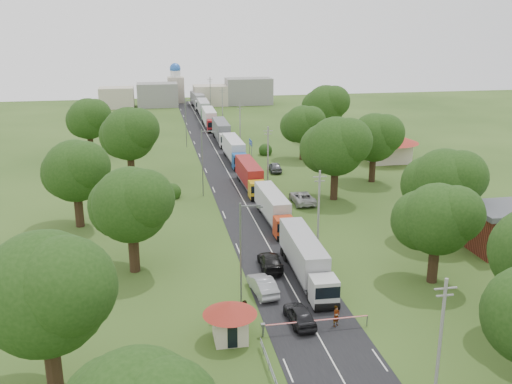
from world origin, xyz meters
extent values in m
plane|color=#294316|center=(0.00, 0.00, 0.00)|extent=(260.00, 260.00, 0.00)
cube|color=black|center=(0.00, 20.00, 0.00)|extent=(8.00, 200.00, 0.04)
cylinder|color=slate|center=(-4.50, -25.00, 0.55)|extent=(0.20, 0.20, 1.10)
cube|color=slate|center=(-4.50, -25.00, 1.05)|extent=(0.35, 0.35, 0.25)
cylinder|color=red|center=(0.00, -25.00, 1.00)|extent=(9.00, 0.12, 0.12)
cylinder|color=slate|center=(4.50, -25.00, 0.50)|extent=(0.10, 0.10, 1.00)
cube|color=#BFB49E|center=(-7.20, -25.00, 1.20)|extent=(2.60, 2.60, 2.40)
cone|color=maroon|center=(-7.20, -25.00, 2.90)|extent=(4.40, 4.40, 1.10)
cube|color=black|center=(-5.89, -25.00, 1.40)|extent=(0.02, 1.20, 0.90)
cube|color=black|center=(-7.20, -26.31, 1.00)|extent=(0.80, 0.02, 1.90)
cylinder|color=slate|center=(5.20, 33.80, 2.00)|extent=(0.12, 0.12, 4.00)
cylinder|color=slate|center=(5.20, 36.20, 2.00)|extent=(0.12, 0.12, 4.00)
cube|color=navy|center=(5.20, 35.00, 3.60)|extent=(0.06, 3.00, 1.00)
cube|color=silver|center=(5.20, 35.00, 3.60)|extent=(0.07, 3.10, 0.06)
cylinder|color=gray|center=(5.50, -35.00, 4.50)|extent=(0.24, 0.24, 9.00)
cube|color=gray|center=(5.50, -35.00, 8.30)|extent=(1.60, 0.10, 0.10)
cube|color=gray|center=(5.50, -35.00, 7.80)|extent=(1.20, 0.10, 0.10)
cylinder|color=gray|center=(5.50, -7.00, 4.50)|extent=(0.24, 0.24, 9.00)
cube|color=gray|center=(5.50, -7.00, 8.30)|extent=(1.60, 0.10, 0.10)
cube|color=gray|center=(5.50, -7.00, 7.80)|extent=(1.20, 0.10, 0.10)
cylinder|color=gray|center=(5.50, 21.00, 4.50)|extent=(0.24, 0.24, 9.00)
cube|color=gray|center=(5.50, 21.00, 8.30)|extent=(1.60, 0.10, 0.10)
cube|color=gray|center=(5.50, 21.00, 7.80)|extent=(1.20, 0.10, 0.10)
cylinder|color=gray|center=(5.50, 49.00, 4.50)|extent=(0.24, 0.24, 9.00)
cube|color=gray|center=(5.50, 49.00, 8.30)|extent=(1.60, 0.10, 0.10)
cube|color=gray|center=(5.50, 49.00, 7.80)|extent=(1.20, 0.10, 0.10)
cylinder|color=gray|center=(5.50, 77.00, 4.50)|extent=(0.24, 0.24, 9.00)
cube|color=gray|center=(5.50, 77.00, 8.30)|extent=(1.60, 0.10, 0.10)
cube|color=gray|center=(5.50, 77.00, 7.80)|extent=(1.20, 0.10, 0.10)
cylinder|color=gray|center=(5.50, 105.00, 4.50)|extent=(0.24, 0.24, 9.00)
cube|color=gray|center=(5.50, 105.00, 8.30)|extent=(1.60, 0.10, 0.10)
cube|color=gray|center=(5.50, 105.00, 7.80)|extent=(1.20, 0.10, 0.10)
cylinder|color=slate|center=(-5.50, -20.00, 5.00)|extent=(0.16, 0.16, 10.00)
cube|color=slate|center=(-4.60, -20.00, 9.70)|extent=(1.80, 0.10, 0.10)
cube|color=slate|center=(-3.80, -20.00, 9.55)|extent=(0.50, 0.22, 0.15)
cylinder|color=slate|center=(-5.50, 15.00, 5.00)|extent=(0.16, 0.16, 10.00)
cube|color=slate|center=(-4.60, 15.00, 9.70)|extent=(1.80, 0.10, 0.10)
cube|color=slate|center=(-3.80, 15.00, 9.55)|extent=(0.50, 0.22, 0.15)
cylinder|color=slate|center=(-5.50, 50.00, 5.00)|extent=(0.16, 0.16, 10.00)
cube|color=slate|center=(-4.60, 50.00, 9.70)|extent=(1.80, 0.10, 0.10)
cube|color=slate|center=(-3.80, 50.00, 9.55)|extent=(0.50, 0.22, 0.15)
cylinder|color=#382616|center=(14.00, -18.00, 1.92)|extent=(1.04, 1.04, 3.85)
sphere|color=#18350E|center=(14.00, -18.00, 6.60)|extent=(7.00, 7.00, 7.00)
sphere|color=#18350E|center=(15.25, -19.00, 7.35)|extent=(5.50, 5.50, 5.50)
sphere|color=#18350E|center=(13.00, -16.75, 6.10)|extent=(6.00, 6.00, 6.00)
cylinder|color=#382616|center=(20.00, -8.00, 2.10)|extent=(1.08, 1.08, 4.20)
sphere|color=#18350E|center=(20.00, -8.00, 7.22)|extent=(7.70, 7.70, 7.70)
sphere|color=#18350E|center=(21.38, -9.10, 8.05)|extent=(6.05, 6.05, 6.05)
sphere|color=#18350E|center=(18.90, -6.62, 6.67)|extent=(6.60, 6.60, 6.60)
cylinder|color=#382616|center=(13.00, 10.00, 2.27)|extent=(1.12, 1.12, 4.55)
sphere|color=#18350E|center=(13.00, 10.00, 7.85)|extent=(8.40, 8.40, 8.40)
sphere|color=#18350E|center=(14.50, 8.80, 8.75)|extent=(6.60, 6.60, 6.60)
sphere|color=#18350E|center=(11.80, 11.50, 7.25)|extent=(7.20, 7.20, 7.20)
cylinder|color=#382616|center=(22.00, 18.00, 2.10)|extent=(1.08, 1.08, 4.20)
sphere|color=#18350E|center=(22.00, 18.00, 7.22)|extent=(7.70, 7.70, 7.70)
sphere|color=#18350E|center=(23.38, 16.90, 8.05)|extent=(6.05, 6.05, 6.05)
sphere|color=#18350E|center=(20.90, 19.38, 6.67)|extent=(6.60, 6.60, 6.60)
cylinder|color=#382616|center=(15.00, 35.00, 1.92)|extent=(1.04, 1.04, 3.85)
sphere|color=#18350E|center=(15.00, 35.00, 6.60)|extent=(7.00, 7.00, 7.00)
sphere|color=#18350E|center=(16.25, 34.00, 7.35)|extent=(5.50, 5.50, 5.50)
sphere|color=#18350E|center=(14.00, 36.25, 6.10)|extent=(6.00, 6.00, 6.00)
cylinder|color=#382616|center=(24.00, 50.00, 2.27)|extent=(1.12, 1.12, 4.55)
sphere|color=#18350E|center=(24.00, 50.00, 7.85)|extent=(8.40, 8.40, 8.40)
sphere|color=#18350E|center=(25.50, 48.80, 8.75)|extent=(6.60, 6.60, 6.60)
sphere|color=#18350E|center=(22.80, 51.50, 7.25)|extent=(7.20, 7.20, 7.20)
cylinder|color=#382616|center=(-20.00, -30.00, 2.27)|extent=(1.12, 1.12, 4.55)
sphere|color=#18350E|center=(-20.00, -30.00, 7.85)|extent=(8.40, 8.40, 8.40)
sphere|color=#18350E|center=(-18.50, -31.20, 8.75)|extent=(6.60, 6.60, 6.60)
sphere|color=#18350E|center=(-21.20, -28.50, 7.25)|extent=(7.20, 7.20, 7.20)
cylinder|color=#382616|center=(-15.00, -10.00, 2.10)|extent=(1.08, 1.08, 4.20)
sphere|color=#18350E|center=(-15.00, -10.00, 7.22)|extent=(7.70, 7.70, 7.70)
sphere|color=#18350E|center=(-13.62, -11.10, 8.05)|extent=(6.05, 6.05, 6.05)
sphere|color=#18350E|center=(-16.10, -8.62, 6.67)|extent=(6.60, 6.60, 6.60)
cylinder|color=#382616|center=(-22.00, 5.00, 2.10)|extent=(1.08, 1.08, 4.20)
sphere|color=#18350E|center=(-22.00, 5.00, 7.22)|extent=(7.70, 7.70, 7.70)
sphere|color=#18350E|center=(-20.62, 3.90, 8.05)|extent=(6.05, 6.05, 6.05)
sphere|color=#18350E|center=(-23.10, 6.38, 6.67)|extent=(6.60, 6.60, 6.60)
cylinder|color=#382616|center=(-16.00, 25.00, 2.27)|extent=(1.12, 1.12, 4.55)
sphere|color=#18350E|center=(-16.00, 25.00, 7.85)|extent=(8.40, 8.40, 8.40)
sphere|color=#18350E|center=(-14.50, 23.80, 8.75)|extent=(6.60, 6.60, 6.60)
sphere|color=#18350E|center=(-17.20, 26.50, 7.25)|extent=(7.20, 7.20, 7.20)
cylinder|color=#382616|center=(-24.00, 45.00, 2.10)|extent=(1.08, 1.08, 4.20)
sphere|color=#18350E|center=(-24.00, 45.00, 7.22)|extent=(7.70, 7.70, 7.70)
sphere|color=#18350E|center=(-22.62, 43.90, 8.05)|extent=(6.05, 6.05, 6.05)
sphere|color=#18350E|center=(-25.10, 46.38, 6.67)|extent=(6.60, 6.60, 6.60)
cube|color=maroon|center=(26.00, -12.00, 2.30)|extent=(8.00, 6.00, 4.60)
cube|color=#47494F|center=(26.00, -12.00, 4.90)|extent=(8.60, 6.60, 0.60)
cube|color=#BFB49E|center=(30.00, 30.00, 2.00)|extent=(7.00, 5.00, 4.00)
cone|color=maroon|center=(30.00, 30.00, 4.90)|extent=(10.08, 10.08, 1.80)
cube|color=gray|center=(-10.00, 110.00, 3.50)|extent=(12.00, 8.00, 7.00)
cube|color=#BFB49E|center=(6.00, 110.00, 3.00)|extent=(10.00, 8.00, 6.00)
cube|color=gray|center=(18.00, 110.00, 4.00)|extent=(14.00, 8.00, 8.00)
cube|color=#BFB49E|center=(-22.00, 110.00, 3.00)|extent=(10.00, 8.00, 6.00)
cube|color=#BFB49E|center=(-4.00, 118.00, 4.00)|extent=(5.00, 5.00, 8.00)
cylinder|color=silver|center=(-4.00, 118.00, 9.00)|extent=(3.20, 3.20, 2.00)
sphere|color=#2659B2|center=(-4.00, 118.00, 10.60)|extent=(3.40, 3.40, 3.40)
cube|color=silver|center=(1.92, -20.87, 1.54)|extent=(2.44, 2.44, 2.48)
cube|color=black|center=(1.92, -22.07, 1.88)|extent=(2.28, 0.08, 1.09)
cube|color=slate|center=(1.92, -22.01, 0.55)|extent=(2.19, 0.30, 0.35)
cube|color=slate|center=(1.92, -13.93, 0.74)|extent=(2.57, 11.45, 0.30)
cube|color=#A0A0A4|center=(1.92, -13.64, 2.53)|extent=(2.77, 11.75, 2.97)
cylinder|color=black|center=(1.92, -21.76, 0.50)|extent=(2.33, 0.99, 0.99)
cylinder|color=black|center=(1.92, -19.98, 0.50)|extent=(2.33, 0.99, 0.99)
cylinder|color=black|center=(1.92, -10.47, 0.50)|extent=(2.33, 0.99, 0.99)
cylinder|color=black|center=(1.92, -8.98, 0.50)|extent=(2.33, 0.99, 0.99)
cube|color=#B73615|center=(2.27, -3.82, 1.44)|extent=(2.28, 2.28, 2.32)
cube|color=black|center=(2.27, -4.95, 1.76)|extent=(2.14, 0.07, 1.02)
cube|color=slate|center=(2.27, -4.89, 0.51)|extent=(2.05, 0.30, 0.33)
cube|color=slate|center=(2.27, 2.68, 0.70)|extent=(2.37, 10.73, 0.28)
cube|color=#B8B8B8|center=(2.27, 2.96, 2.37)|extent=(2.56, 11.01, 2.79)
cylinder|color=black|center=(2.27, -4.66, 0.46)|extent=(2.18, 0.93, 0.93)
cylinder|color=black|center=(2.27, -2.99, 0.46)|extent=(2.18, 0.93, 0.93)
cylinder|color=black|center=(2.27, 5.93, 0.46)|extent=(2.18, 0.93, 0.93)
cylinder|color=black|center=(2.27, 7.32, 0.46)|extent=(2.18, 0.93, 0.93)
cube|color=gold|center=(2.05, 12.03, 1.48)|extent=(2.33, 2.33, 2.39)
cube|color=black|center=(2.05, 10.88, 1.81)|extent=(2.20, 0.06, 1.05)
cube|color=slate|center=(2.05, 10.94, 0.52)|extent=(2.10, 0.28, 0.33)
cube|color=slate|center=(2.05, 18.71, 0.72)|extent=(2.37, 11.01, 0.29)
cube|color=maroon|center=(2.05, 19.00, 2.43)|extent=(2.57, 11.30, 2.86)
cylinder|color=black|center=(2.05, 11.18, 0.48)|extent=(2.24, 0.95, 0.95)
cylinder|color=black|center=(2.05, 12.89, 0.48)|extent=(2.24, 0.95, 0.95)
cylinder|color=black|center=(2.05, 22.06, 0.48)|extent=(2.24, 0.95, 0.95)
cylinder|color=black|center=(2.05, 23.49, 0.48)|extent=(2.24, 0.95, 0.95)
cube|color=#1B56A4|center=(2.26, 29.35, 1.57)|extent=(2.46, 2.46, 2.54)
cube|color=black|center=(2.26, 28.13, 1.93)|extent=(2.33, 0.05, 1.12)
cube|color=slate|center=(2.26, 28.19, 0.56)|extent=(2.24, 0.28, 0.36)
cube|color=slate|center=(2.26, 36.46, 0.76)|extent=(2.48, 11.70, 0.30)
cube|color=silver|center=(2.26, 36.76, 2.59)|extent=(2.68, 12.00, 3.04)
cylinder|color=black|center=(2.26, 28.44, 0.51)|extent=(2.38, 1.01, 1.01)
cylinder|color=black|center=(2.26, 30.27, 0.51)|extent=(2.38, 1.01, 1.01)
cylinder|color=black|center=(2.26, 40.01, 0.51)|extent=(2.38, 1.01, 1.01)
cylinder|color=black|center=(2.26, 41.53, 0.51)|extent=(2.38, 1.01, 1.01)
cube|color=silver|center=(2.32, 47.44, 1.63)|extent=(2.56, 2.56, 2.64)
cube|color=black|center=(2.32, 46.16, 2.00)|extent=(2.43, 0.05, 1.16)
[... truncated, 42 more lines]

